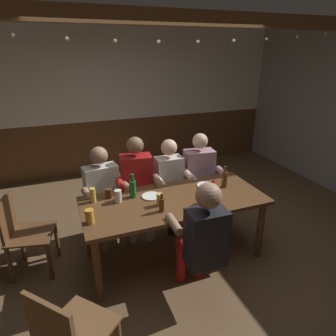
# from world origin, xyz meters

# --- Properties ---
(ground_plane) EXTENTS (7.60, 7.60, 0.00)m
(ground_plane) POSITION_xyz_m (0.00, 0.00, 0.00)
(ground_plane) COLOR brown
(back_wall_upper) EXTENTS (6.34, 0.12, 1.62)m
(back_wall_upper) POSITION_xyz_m (0.00, 2.89, 1.82)
(back_wall_upper) COLOR silver
(back_wall_wainscot) EXTENTS (6.34, 0.12, 1.01)m
(back_wall_wainscot) POSITION_xyz_m (0.00, 2.89, 0.51)
(back_wall_wainscot) COLOR brown
(back_wall_wainscot) RESTS_ON ground_plane
(ceiling_beam) EXTENTS (5.70, 0.14, 0.16)m
(ceiling_beam) POSITION_xyz_m (0.00, 0.47, 2.55)
(ceiling_beam) COLOR brown
(dining_table) EXTENTS (1.98, 0.87, 0.74)m
(dining_table) POSITION_xyz_m (0.00, -0.03, 0.64)
(dining_table) COLOR brown
(dining_table) RESTS_ON ground_plane
(person_0) EXTENTS (0.58, 0.54, 1.19)m
(person_0) POSITION_xyz_m (-0.66, 0.63, 0.66)
(person_0) COLOR silver
(person_0) RESTS_ON ground_plane
(person_1) EXTENTS (0.56, 0.58, 1.26)m
(person_1) POSITION_xyz_m (-0.23, 0.64, 0.69)
(person_1) COLOR #AD1919
(person_1) RESTS_ON ground_plane
(person_2) EXTENTS (0.50, 0.50, 1.18)m
(person_2) POSITION_xyz_m (0.22, 0.63, 0.65)
(person_2) COLOR silver
(person_2) RESTS_ON ground_plane
(person_3) EXTENTS (0.57, 0.57, 1.22)m
(person_3) POSITION_xyz_m (0.66, 0.64, 0.67)
(person_3) COLOR #B78493
(person_3) RESTS_ON ground_plane
(person_4) EXTENTS (0.49, 0.52, 1.24)m
(person_4) POSITION_xyz_m (0.00, -0.69, 0.69)
(person_4) COLOR black
(person_4) RESTS_ON ground_plane
(chair_empty_near_right) EXTENTS (0.52, 0.52, 0.88)m
(chair_empty_near_right) POSITION_xyz_m (-1.56, 0.31, 0.48)
(chair_empty_near_right) COLOR brown
(chair_empty_near_right) RESTS_ON ground_plane
(chair_empty_near_left) EXTENTS (0.62, 0.62, 0.88)m
(chair_empty_near_left) POSITION_xyz_m (-1.19, -1.10, 0.48)
(chair_empty_near_left) COLOR brown
(chair_empty_near_left) RESTS_ON ground_plane
(plate_0) EXTENTS (0.20, 0.20, 0.01)m
(plate_0) POSITION_xyz_m (0.46, 0.14, 0.75)
(plate_0) COLOR white
(plate_0) RESTS_ON dining_table
(plate_1) EXTENTS (0.21, 0.21, 0.01)m
(plate_1) POSITION_xyz_m (-0.22, 0.11, 0.75)
(plate_1) COLOR white
(plate_1) RESTS_ON dining_table
(bottle_0) EXTENTS (0.06, 0.06, 0.19)m
(bottle_0) POSITION_xyz_m (-0.21, -0.22, 0.82)
(bottle_0) COLOR #593314
(bottle_0) RESTS_ON dining_table
(bottle_1) EXTENTS (0.07, 0.07, 0.27)m
(bottle_1) POSITION_xyz_m (-0.40, 0.18, 0.85)
(bottle_1) COLOR #195923
(bottle_1) RESTS_ON dining_table
(bottle_2) EXTENTS (0.07, 0.07, 0.26)m
(bottle_2) POSITION_xyz_m (0.66, 0.04, 0.84)
(bottle_2) COLOR #593314
(bottle_2) RESTS_ON dining_table
(bottle_3) EXTENTS (0.07, 0.07, 0.24)m
(bottle_3) POSITION_xyz_m (0.36, -0.22, 0.84)
(bottle_3) COLOR red
(bottle_3) RESTS_ON dining_table
(pint_glass_0) EXTENTS (0.06, 0.06, 0.16)m
(pint_glass_0) POSITION_xyz_m (-0.83, 0.22, 0.82)
(pint_glass_0) COLOR #E5C64C
(pint_glass_0) RESTS_ON dining_table
(pint_glass_1) EXTENTS (0.07, 0.07, 0.13)m
(pint_glass_1) POSITION_xyz_m (-0.19, -0.10, 0.81)
(pint_glass_1) COLOR #E5C64C
(pint_glass_1) RESTS_ON dining_table
(pint_glass_2) EXTENTS (0.08, 0.08, 0.14)m
(pint_glass_2) POSITION_xyz_m (-0.91, -0.19, 0.81)
(pint_glass_2) COLOR gold
(pint_glass_2) RESTS_ON dining_table
(pint_glass_3) EXTENTS (0.08, 0.08, 0.11)m
(pint_glass_3) POSITION_xyz_m (-0.65, 0.26, 0.79)
(pint_glass_3) COLOR #4C2D19
(pint_glass_3) RESTS_ON dining_table
(pint_glass_4) EXTENTS (0.08, 0.08, 0.14)m
(pint_glass_4) POSITION_xyz_m (-0.58, 0.12, 0.81)
(pint_glass_4) COLOR white
(pint_glass_4) RESTS_ON dining_table
(string_lights) EXTENTS (4.47, 0.04, 0.15)m
(string_lights) POSITION_xyz_m (0.00, 0.42, 2.36)
(string_lights) COLOR #F9EAB2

